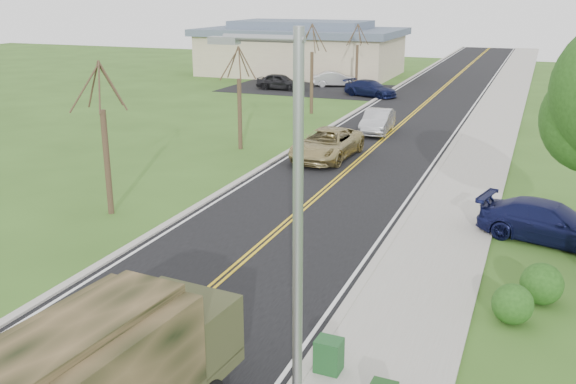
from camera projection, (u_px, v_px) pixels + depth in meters
The scene contains 17 objects.
road at pixel (422, 106), 49.98m from camera, with size 8.00×120.00×0.01m, color black.
curb_right at pixel (477, 109), 48.51m from camera, with size 0.30×120.00×0.12m, color #9E998E.
sidewalk_right at pixel (501, 111), 47.90m from camera, with size 3.20×120.00×0.10m, color #9E998E.
curb_left at pixel (370, 103), 51.43m from camera, with size 0.30×120.00×0.10m, color #9E998E.
street_light at pixel (292, 240), 10.99m from camera, with size 1.65×0.22×8.00m.
bare_tree_a at pixel (106, 150), 25.04m from camera, with size 1.93×2.26×6.08m.
bare_tree_b at pixel (240, 106), 35.73m from camera, with size 1.83×2.14×5.73m.
bare_tree_c at pixel (312, 75), 46.30m from camera, with size 2.04×2.39×6.42m.
bare_tree_d at pixel (357, 63), 57.02m from camera, with size 1.88×2.20×5.91m.
commercial_building at pixel (301, 49), 68.98m from camera, with size 25.50×21.50×5.65m.
suv_champagne at pixel (327, 144), 34.10m from camera, with size 2.63×5.70×1.58m, color #9A8B57.
sedan_silver at pixel (377, 121), 40.39m from camera, with size 1.56×4.47×1.47m, color #ABACB0.
pickup_navy at pixel (549, 222), 22.70m from camera, with size 1.99×4.91×1.42m, color #10143C.
utility_box_near at pixel (329, 355), 14.78m from camera, with size 0.60×0.50×0.80m, color #1A4A21.
lot_car_dark at pixel (280, 82), 58.46m from camera, with size 1.73×4.30×1.47m, color black.
lot_car_silver at pixel (336, 79), 60.50m from camera, with size 1.48×4.25×1.40m, color #BAB9BF.
lot_car_navy at pixel (371, 88), 54.59m from camera, with size 1.93×4.74×1.38m, color #0E1335.
Camera 1 is at (8.60, -10.06, 8.49)m, focal length 40.00 mm.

